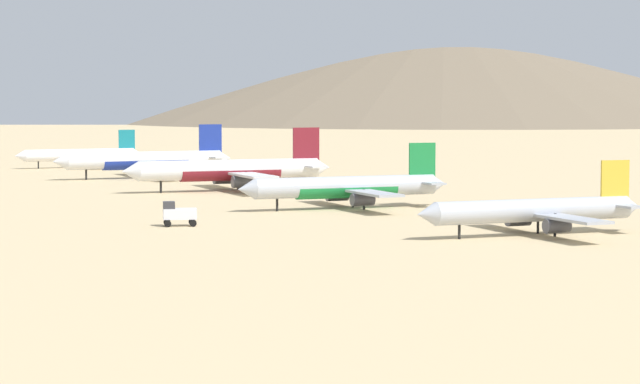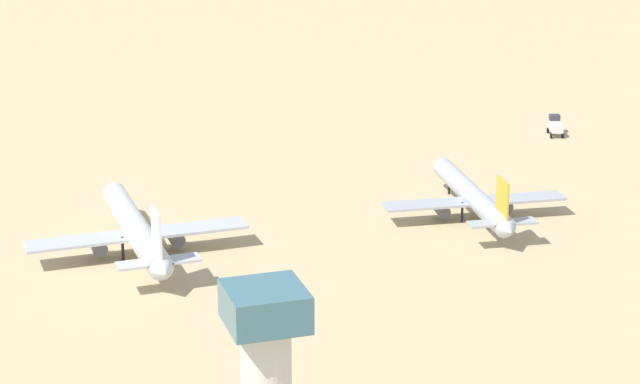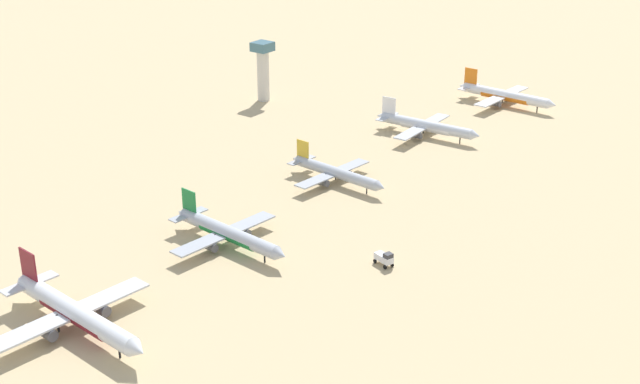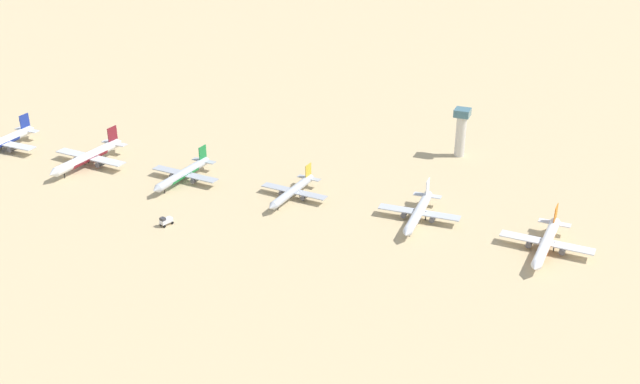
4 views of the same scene
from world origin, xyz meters
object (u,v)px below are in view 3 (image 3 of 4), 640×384
parked_jet_4 (335,173)px  control_tower (263,68)px  parked_jet_2 (75,313)px  parked_jet_5 (425,126)px  parked_jet_3 (228,233)px  service_truck (384,258)px  parked_jet_6 (505,95)px

parked_jet_4 → control_tower: bearing=143.5°
parked_jet_2 → parked_jet_4: (-3.51, 102.82, -0.91)m
parked_jet_4 → parked_jet_5: parked_jet_5 is taller
parked_jet_3 → service_truck: size_ratio=7.26×
parked_jet_3 → service_truck: (38.76, 15.29, -1.86)m
control_tower → parked_jet_3: bearing=-54.4°
parked_jet_6 → service_truck: parked_jet_6 is taller
parked_jet_6 → service_truck: 146.71m
parked_jet_2 → control_tower: control_tower is taller
parked_jet_2 → control_tower: size_ratio=2.00×
control_tower → service_truck: bearing=-38.5°
parked_jet_3 → parked_jet_4: (-2.57, 52.22, -0.30)m
parked_jet_3 → control_tower: (-76.64, 107.05, 9.53)m
parked_jet_4 → parked_jet_6: size_ratio=0.88×
parked_jet_3 → control_tower: 132.00m
parked_jet_2 → parked_jet_3: size_ratio=1.15×
parked_jet_4 → control_tower: control_tower is taller
parked_jet_3 → parked_jet_5: size_ratio=1.00×
parked_jet_5 → parked_jet_3: bearing=-88.7°
parked_jet_5 → service_truck: size_ratio=7.26×
parked_jet_4 → service_truck: size_ratio=6.62×
parked_jet_2 → parked_jet_6: parked_jet_2 is taller
parked_jet_2 → parked_jet_6: (3.24, 208.46, -0.45)m
parked_jet_2 → parked_jet_6: 208.49m
parked_jet_5 → parked_jet_6: 51.08m
parked_jet_5 → control_tower: (-74.22, -0.16, 9.52)m
parked_jet_3 → control_tower: size_ratio=1.73×
service_truck → parked_jet_2: bearing=-119.9°
control_tower → parked_jet_5: bearing=0.1°
parked_jet_2 → parked_jet_5: size_ratio=1.16×
parked_jet_4 → service_truck: (41.33, -36.93, -1.56)m
parked_jet_2 → service_truck: bearing=60.1°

